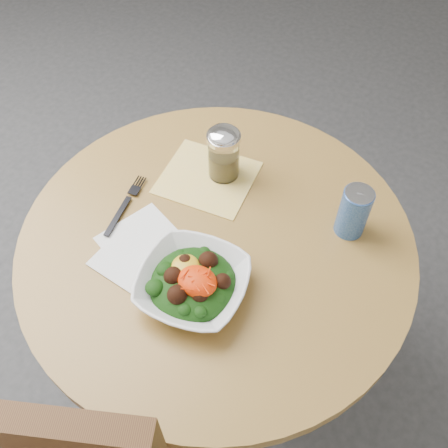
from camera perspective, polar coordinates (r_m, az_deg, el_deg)
name	(u,v)px	position (r m, az deg, el deg)	size (l,w,h in m)	color
ground	(219,363)	(1.80, -0.58, -15.58)	(6.00, 6.00, 0.00)	#303033
table	(217,281)	(1.30, -0.78, -6.55)	(0.90, 0.90, 0.75)	black
cloth_napkin	(207,178)	(1.25, -1.90, 5.33)	(0.22, 0.20, 0.00)	yellow
paper_napkins	(140,249)	(1.13, -9.53, -2.82)	(0.21, 0.23, 0.00)	white
salad_bowl	(193,283)	(1.03, -3.57, -6.74)	(0.25, 0.25, 0.08)	silver
fork	(126,203)	(1.21, -11.11, 2.37)	(0.05, 0.19, 0.00)	black
spice_shaker	(224,154)	(1.20, -0.04, 8.05)	(0.08, 0.08, 0.14)	silver
beverage_can	(354,212)	(1.13, 14.61, 1.37)	(0.07, 0.07, 0.13)	navy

